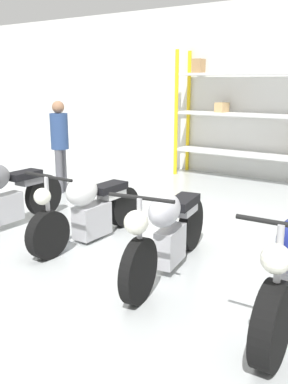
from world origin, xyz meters
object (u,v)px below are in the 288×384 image
Objects in this scene: motorcycle_grey at (1,195)px; motorcycle_silver at (168,231)px; person_browsing at (60,139)px; motorcycle_white at (89,209)px.

motorcycle_silver is (2.62, 0.08, -0.02)m from motorcycle_grey.
person_browsing is (-0.81, 1.97, 0.49)m from motorcycle_grey.
motorcycle_white is 0.96× the size of motorcycle_silver.
motorcycle_grey is 1.04× the size of motorcycle_silver.
motorcycle_grey is at bearing 91.42° from person_browsing.
person_browsing reaches higher than motorcycle_white.
motorcycle_white is (1.29, 0.35, -0.07)m from motorcycle_grey.
motorcycle_silver is at bearing 130.24° from person_browsing.
motorcycle_silver is 1.24× the size of person_browsing.
motorcycle_grey is at bearing -73.67° from motorcycle_white.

